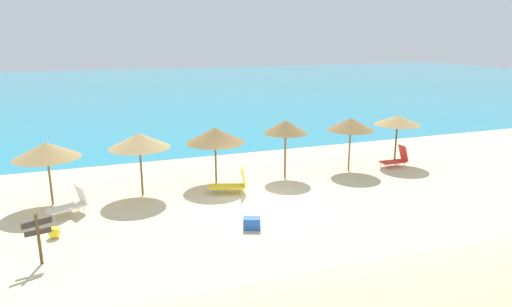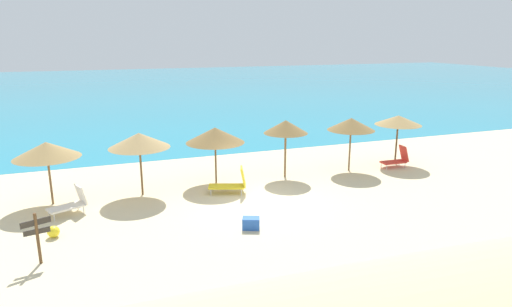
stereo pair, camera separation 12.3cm
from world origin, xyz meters
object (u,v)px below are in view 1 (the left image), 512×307
(beach_umbrella_4, at_px, (351,124))
(cooler_box, at_px, (252,223))
(lounge_chair_0, at_px, (71,203))
(lounge_chair_2, at_px, (396,159))
(beach_umbrella_0, at_px, (46,150))
(beach_umbrella_1, at_px, (139,141))
(beach_umbrella_2, at_px, (215,135))
(lounge_chair_1, at_px, (232,183))
(beach_umbrella_3, at_px, (286,127))
(beach_umbrella_5, at_px, (398,120))
(wooden_signpost, at_px, (38,234))
(beach_ball, at_px, (54,232))

(beach_umbrella_4, bearing_deg, cooler_box, -144.35)
(lounge_chair_0, height_order, lounge_chair_2, lounge_chair_2)
(lounge_chair_2, bearing_deg, cooler_box, 117.71)
(beach_umbrella_0, distance_m, beach_umbrella_1, 3.52)
(beach_umbrella_2, relative_size, lounge_chair_1, 1.56)
(beach_umbrella_1, relative_size, beach_umbrella_4, 1.00)
(lounge_chair_1, bearing_deg, beach_umbrella_0, 98.82)
(beach_umbrella_3, bearing_deg, beach_umbrella_2, 176.83)
(beach_umbrella_5, xyz_separation_m, wooden_signpost, (-16.63, -5.49, -1.37))
(beach_umbrella_4, height_order, lounge_chair_0, beach_umbrella_4)
(beach_ball, height_order, cooler_box, cooler_box)
(beach_umbrella_1, xyz_separation_m, wooden_signpost, (-3.48, -5.07, -1.41))
(cooler_box, bearing_deg, beach_umbrella_4, 35.65)
(lounge_chair_1, relative_size, lounge_chair_2, 1.20)
(cooler_box, bearing_deg, beach_umbrella_2, 88.35)
(beach_umbrella_5, relative_size, cooler_box, 4.33)
(lounge_chair_1, relative_size, beach_ball, 4.28)
(beach_umbrella_3, relative_size, beach_umbrella_5, 1.07)
(beach_umbrella_2, relative_size, cooler_box, 4.45)
(beach_umbrella_1, xyz_separation_m, beach_umbrella_4, (10.15, 0.13, -0.00))
(lounge_chair_0, distance_m, wooden_signpost, 3.89)
(lounge_chair_0, xyz_separation_m, wooden_signpost, (-0.72, -3.78, 0.52))
(beach_umbrella_4, xyz_separation_m, lounge_chair_1, (-6.54, -1.30, -1.91))
(beach_umbrella_4, xyz_separation_m, beach_ball, (-13.40, -3.40, -2.17))
(beach_umbrella_3, bearing_deg, beach_ball, -160.41)
(beach_umbrella_1, relative_size, lounge_chair_2, 1.90)
(beach_ball, bearing_deg, beach_umbrella_3, 19.59)
(beach_umbrella_2, relative_size, wooden_signpost, 1.67)
(beach_umbrella_3, xyz_separation_m, lounge_chair_1, (-3.10, -1.45, -1.98))
(beach_umbrella_1, distance_m, beach_ball, 5.10)
(wooden_signpost, xyz_separation_m, cooler_box, (6.68, 0.21, -0.75))
(wooden_signpost, bearing_deg, beach_umbrella_5, -4.17)
(beach_umbrella_3, height_order, beach_umbrella_4, beach_umbrella_3)
(beach_umbrella_0, relative_size, lounge_chair_0, 1.71)
(beach_umbrella_1, xyz_separation_m, lounge_chair_2, (12.78, -0.20, -1.94))
(lounge_chair_2, height_order, beach_ball, lounge_chair_2)
(beach_umbrella_1, bearing_deg, beach_ball, -134.76)
(beach_umbrella_3, bearing_deg, lounge_chair_0, -170.66)
(beach_umbrella_1, xyz_separation_m, lounge_chair_0, (-2.76, -1.29, -1.93))
(lounge_chair_2, relative_size, beach_ball, 3.57)
(beach_umbrella_3, bearing_deg, beach_umbrella_1, -177.72)
(lounge_chair_2, relative_size, wooden_signpost, 0.89)
(lounge_chair_1, xyz_separation_m, lounge_chair_2, (9.17, 0.98, -0.03))
(beach_umbrella_5, xyz_separation_m, lounge_chair_0, (-15.90, -1.71, -1.89))
(beach_umbrella_1, distance_m, lounge_chair_0, 3.61)
(beach_umbrella_1, relative_size, beach_ball, 6.77)
(beach_umbrella_2, distance_m, beach_umbrella_5, 9.80)
(wooden_signpost, height_order, cooler_box, wooden_signpost)
(lounge_chair_0, bearing_deg, lounge_chair_2, -109.34)
(beach_umbrella_0, xyz_separation_m, cooler_box, (6.71, -4.96, -2.04))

